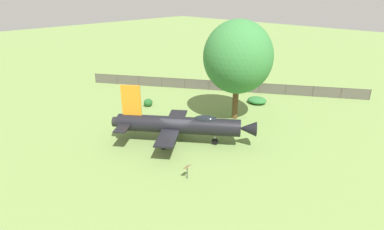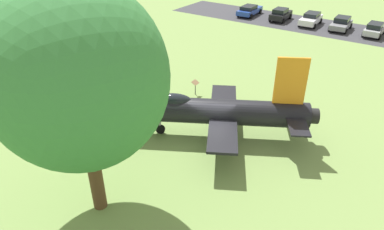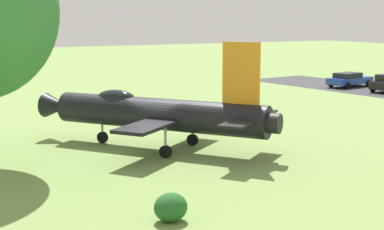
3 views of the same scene
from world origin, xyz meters
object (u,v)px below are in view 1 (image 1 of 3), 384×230
Objects in this scene: info_plaque at (187,169)px; shrub_by_tree at (148,103)px; shrub_near_fence at (257,100)px; shade_tree at (238,57)px; display_jet at (182,125)px.

shrub_by_tree is at bearing -118.71° from info_plaque.
shrub_near_fence is 18.62m from info_plaque.
shade_tree is 9.30× the size of info_plaque.
shrub_near_fence is 2.09× the size of info_plaque.
info_plaque reaches higher than shrub_by_tree.
shade_tree reaches higher than display_jet.
shade_tree reaches higher than info_plaque.
display_jet reaches higher than shrub_by_tree.
shade_tree is at bearing 7.57° from shrub_near_fence.
shade_tree is at bearing 113.43° from shrub_by_tree.
info_plaque reaches higher than shrub_near_fence.
shrub_near_fence is at bearing -163.83° from info_plaque.
display_jet is at bearing 68.27° from shrub_by_tree.
info_plaque is at bearing 61.29° from shrub_by_tree.
shrub_near_fence is 2.14× the size of shrub_by_tree.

